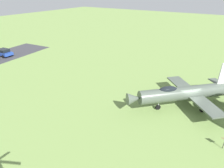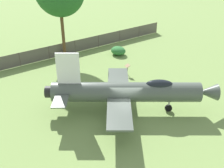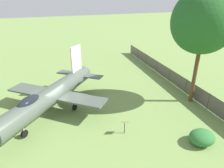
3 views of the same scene
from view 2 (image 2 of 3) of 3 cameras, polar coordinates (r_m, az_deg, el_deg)
ground_plane at (r=22.78m, az=2.87°, el=-5.69°), size 200.00×200.00×0.00m
display_jet at (r=21.80m, az=3.93°, el=-1.60°), size 11.54×11.35×5.20m
perimeter_fence at (r=33.03m, az=-13.17°, el=6.56°), size 6.14×34.56×1.61m
shrub_near_fence at (r=33.56m, az=1.32°, el=7.04°), size 1.93×1.63×1.02m
info_plaque at (r=28.38m, az=3.28°, el=3.58°), size 0.71×0.60×1.14m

